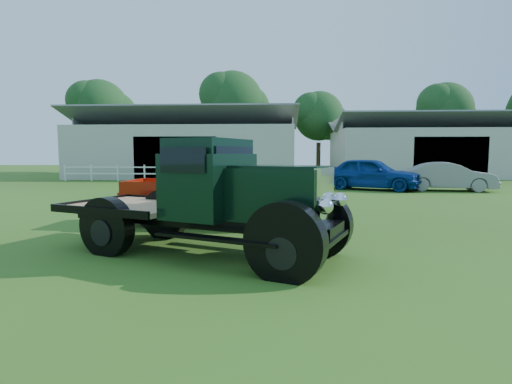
# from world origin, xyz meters

# --- Properties ---
(ground) EXTENTS (120.00, 120.00, 0.00)m
(ground) POSITION_xyz_m (0.00, 0.00, 0.00)
(ground) COLOR #355219
(shed_left) EXTENTS (18.80, 10.20, 5.60)m
(shed_left) POSITION_xyz_m (-7.00, 26.00, 2.80)
(shed_left) COLOR #A6A599
(shed_left) RESTS_ON ground
(shed_right) EXTENTS (16.80, 9.20, 5.20)m
(shed_right) POSITION_xyz_m (14.00, 27.00, 2.60)
(shed_right) COLOR #A6A599
(shed_right) RESTS_ON ground
(fence_rail) EXTENTS (14.20, 0.16, 1.20)m
(fence_rail) POSITION_xyz_m (-8.00, 20.00, 0.60)
(fence_rail) COLOR white
(fence_rail) RESTS_ON ground
(tree_a) EXTENTS (6.30, 6.30, 10.50)m
(tree_a) POSITION_xyz_m (-18.00, 33.00, 5.25)
(tree_a) COLOR black
(tree_a) RESTS_ON ground
(tree_b) EXTENTS (6.90, 6.90, 11.50)m
(tree_b) POSITION_xyz_m (-4.00, 34.00, 5.75)
(tree_b) COLOR black
(tree_b) RESTS_ON ground
(tree_c) EXTENTS (5.40, 5.40, 9.00)m
(tree_c) POSITION_xyz_m (5.00, 33.00, 4.50)
(tree_c) COLOR black
(tree_c) RESTS_ON ground
(tree_d) EXTENTS (6.00, 6.00, 10.00)m
(tree_d) POSITION_xyz_m (18.00, 34.00, 5.00)
(tree_d) COLOR black
(tree_d) RESTS_ON ground
(vintage_flatbed) EXTENTS (6.25, 4.33, 2.30)m
(vintage_flatbed) POSITION_xyz_m (-0.70, -0.95, 1.15)
(vintage_flatbed) COLOR black
(vintage_flatbed) RESTS_ON ground
(red_pickup) EXTENTS (4.78, 2.10, 1.70)m
(red_pickup) POSITION_xyz_m (-1.28, 2.40, 0.85)
(red_pickup) COLOR #971A09
(red_pickup) RESTS_ON ground
(white_pickup) EXTENTS (4.85, 3.32, 1.66)m
(white_pickup) POSITION_xyz_m (-1.16, 7.87, 0.83)
(white_pickup) COLOR silver
(white_pickup) RESTS_ON ground
(misc_car_blue) EXTENTS (5.69, 4.26, 1.80)m
(misc_car_blue) POSITION_xyz_m (5.96, 13.76, 0.90)
(misc_car_blue) COLOR navy
(misc_car_blue) RESTS_ON ground
(misc_car_grey) EXTENTS (4.90, 2.40, 1.55)m
(misc_car_grey) POSITION_xyz_m (9.98, 13.33, 0.77)
(misc_car_grey) COLOR gray
(misc_car_grey) RESTS_ON ground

